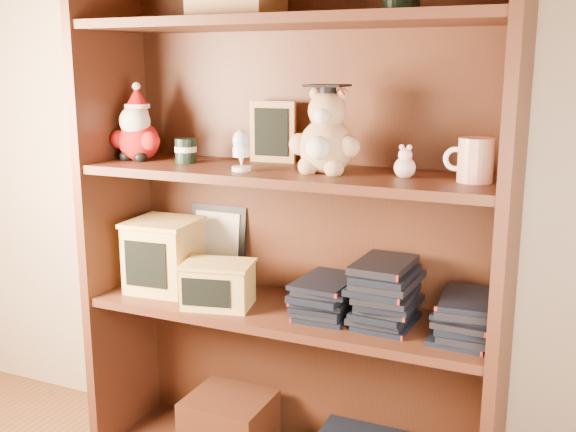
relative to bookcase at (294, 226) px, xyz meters
name	(u,v)px	position (x,y,z in m)	size (l,w,h in m)	color
bookcase	(294,226)	(0.00, 0.00, 0.00)	(1.20, 0.35, 1.60)	#4C2515
shelf_lower	(288,312)	(0.00, -0.05, -0.24)	(1.14, 0.33, 0.02)	#4C2515
shelf_upper	(288,174)	(0.00, -0.05, 0.16)	(1.14, 0.33, 0.02)	#4C2515
santa_plush	(137,131)	(-0.49, -0.06, 0.26)	(0.17, 0.12, 0.24)	#A50F0F
teachers_tin	(186,150)	(-0.32, -0.05, 0.21)	(0.06, 0.06, 0.07)	black
chalkboard_plaque	(273,133)	(-0.10, 0.06, 0.26)	(0.14, 0.08, 0.18)	#9E7547
egg_cup	(241,149)	(-0.10, -0.13, 0.23)	(0.05, 0.05, 0.11)	white
grad_teddy_bear	(326,139)	(0.11, -0.06, 0.26)	(0.20, 0.17, 0.24)	tan
pink_figurine	(405,165)	(0.33, -0.05, 0.20)	(0.06, 0.06, 0.09)	beige
teacher_mug	(475,160)	(0.50, -0.05, 0.23)	(0.12, 0.09, 0.11)	silver
certificate_frame	(218,244)	(-0.31, 0.09, -0.11)	(0.20, 0.05, 0.25)	black
treats_box	(164,255)	(-0.41, -0.05, -0.12)	(0.22, 0.22, 0.22)	tan
pencils_box	(218,284)	(-0.19, -0.12, -0.16)	(0.22, 0.18, 0.13)	tan
book_stack_left	(325,295)	(0.11, -0.05, -0.17)	(0.14, 0.20, 0.11)	black
book_stack_mid	(386,295)	(0.29, -0.05, -0.15)	(0.14, 0.20, 0.16)	black
book_stack_right	(467,315)	(0.50, -0.05, -0.17)	(0.14, 0.20, 0.11)	black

